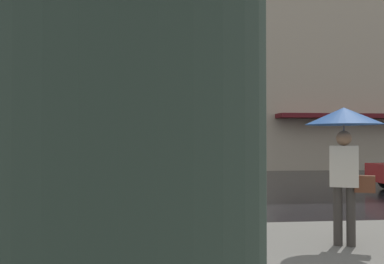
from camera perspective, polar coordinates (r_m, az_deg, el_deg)
The scene contains 4 objects.
haussmann_block_corner at distance 36.69m, azimuth 18.57°, elevation 14.42°, with size 18.15×22.09×23.37m.
billboard_column at distance 1.88m, azimuth -8.49°, elevation 0.25°, with size 1.23×1.23×3.09m.
car_dark_grey at distance 16.68m, azimuth -1.65°, elevation -4.26°, with size 1.85×4.10×1.41m.
pedestrian_with_floral_umbrella at distance 6.85m, azimuth 19.03°, elevation 0.01°, with size 1.12×1.12×2.02m.
Camera 1 is at (-11.10, -4.54, 1.69)m, focal length 41.41 mm.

